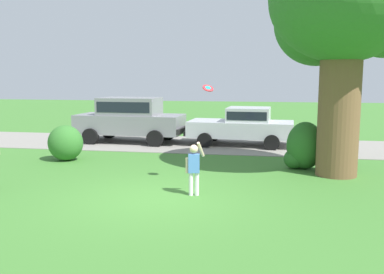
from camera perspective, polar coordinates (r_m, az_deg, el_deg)
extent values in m
plane|color=#3D752D|center=(9.71, -4.84, -8.34)|extent=(80.00, 80.00, 0.00)
cube|color=gray|center=(17.22, 1.87, -1.04)|extent=(28.00, 4.40, 0.02)
cylinder|color=brown|center=(12.31, 19.48, 3.38)|extent=(1.14, 1.14, 3.66)
ellipsoid|color=#33702B|center=(13.25, 16.84, 14.81)|extent=(2.55, 2.55, 2.55)
ellipsoid|color=#33702B|center=(14.50, -16.95, -0.78)|extent=(1.17, 1.03, 1.19)
ellipsoid|color=#33702B|center=(14.63, -16.81, -1.72)|extent=(0.75, 0.75, 0.67)
ellipsoid|color=#286023|center=(13.02, 15.23, -1.13)|extent=(1.10, 0.97, 1.44)
ellipsoid|color=#286023|center=(13.07, 13.90, -2.92)|extent=(0.67, 0.67, 0.60)
cube|color=silver|center=(17.10, 6.69, 1.11)|extent=(4.30, 2.08, 0.64)
cube|color=silver|center=(17.01, 7.78, 3.09)|extent=(1.77, 1.71, 0.56)
cube|color=black|center=(17.01, 7.78, 3.09)|extent=(1.64, 1.73, 0.34)
cylinder|color=black|center=(16.44, 1.77, -0.45)|extent=(0.61, 0.25, 0.60)
cylinder|color=black|center=(18.27, 2.96, 0.40)|extent=(0.61, 0.25, 0.60)
cylinder|color=black|center=(16.12, 10.87, -0.76)|extent=(0.61, 0.25, 0.60)
cylinder|color=black|center=(17.98, 11.14, 0.13)|extent=(0.61, 0.25, 0.60)
cube|color=black|center=(17.50, -0.30, 0.80)|extent=(0.22, 1.75, 0.20)
cube|color=black|center=(17.01, 13.85, 0.35)|extent=(0.22, 1.75, 0.20)
cube|color=gray|center=(17.96, -8.47, 1.80)|extent=(4.57, 2.01, 0.80)
cube|color=gray|center=(17.89, -8.52, 4.22)|extent=(2.53, 1.71, 0.72)
cube|color=black|center=(17.89, -8.52, 4.22)|extent=(2.34, 1.72, 0.43)
cylinder|color=black|center=(17.71, -13.74, 0.06)|extent=(0.69, 0.25, 0.68)
cylinder|color=black|center=(19.40, -11.32, 0.82)|extent=(0.69, 0.25, 0.68)
cylinder|color=black|center=(16.68, -5.09, -0.22)|extent=(0.69, 0.25, 0.68)
cylinder|color=black|center=(18.47, -3.36, 0.61)|extent=(0.69, 0.25, 0.68)
cube|color=black|center=(18.91, -14.97, 1.31)|extent=(0.19, 1.75, 0.20)
cube|color=black|center=(17.31, -1.34, 0.98)|extent=(0.19, 1.75, 0.20)
cylinder|color=white|center=(9.82, -0.15, -6.45)|extent=(0.10, 0.10, 0.55)
cylinder|color=white|center=(9.82, 0.67, -6.45)|extent=(0.10, 0.10, 0.55)
cube|color=#4C7FCC|center=(9.71, 0.26, -3.62)|extent=(0.28, 0.20, 0.44)
sphere|color=beige|center=(9.65, 0.26, -1.65)|extent=(0.20, 0.20, 0.20)
cylinder|color=beige|center=(9.70, 1.21, -1.71)|extent=(0.18, 0.26, 0.39)
cylinder|color=beige|center=(9.72, -0.68, -3.91)|extent=(0.07, 0.07, 0.36)
cylinder|color=red|center=(10.47, 2.20, 6.70)|extent=(0.31, 0.26, 0.24)
cylinder|color=#1EB7B2|center=(10.47, 2.20, 6.73)|extent=(0.18, 0.15, 0.14)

